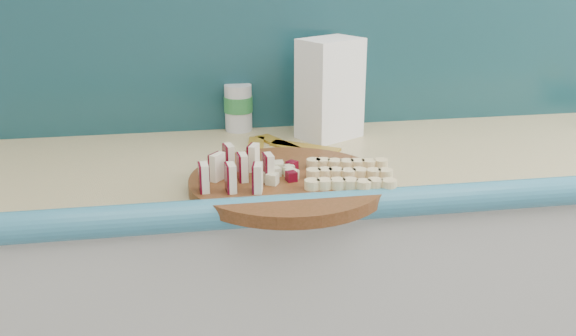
# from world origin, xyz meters

# --- Properties ---
(kitchen_counter) EXTENTS (2.20, 0.63, 0.91)m
(kitchen_counter) POSITION_xyz_m (0.10, 1.50, 0.46)
(kitchen_counter) COLOR beige
(kitchen_counter) RESTS_ON ground
(backsplash) EXTENTS (2.20, 0.02, 0.50)m
(backsplash) POSITION_xyz_m (0.10, 1.79, 1.16)
(backsplash) COLOR teal
(backsplash) RESTS_ON kitchen_counter
(cutting_board) EXTENTS (0.48, 0.48, 0.03)m
(cutting_board) POSITION_xyz_m (-0.26, 1.31, 0.92)
(cutting_board) COLOR #43270E
(cutting_board) RESTS_ON kitchen_counter
(apple_wedges) EXTENTS (0.16, 0.17, 0.06)m
(apple_wedges) POSITION_xyz_m (-0.36, 1.30, 0.96)
(apple_wedges) COLOR #F6E8C5
(apple_wedges) RESTS_ON cutting_board
(apple_chunks) EXTENTS (0.06, 0.06, 0.02)m
(apple_chunks) POSITION_xyz_m (-0.29, 1.31, 0.95)
(apple_chunks) COLOR beige
(apple_chunks) RESTS_ON cutting_board
(banana_slices) EXTENTS (0.20, 0.18, 0.02)m
(banana_slices) POSITION_xyz_m (-0.14, 1.28, 0.94)
(banana_slices) COLOR beige
(banana_slices) RESTS_ON cutting_board
(flour_bag) EXTENTS (0.18, 0.17, 0.26)m
(flour_bag) POSITION_xyz_m (-0.09, 1.66, 1.04)
(flour_bag) COLOR white
(flour_bag) RESTS_ON kitchen_counter
(canister) EXTENTS (0.08, 0.08, 0.12)m
(canister) POSITION_xyz_m (-0.32, 1.76, 0.98)
(canister) COLOR silver
(canister) RESTS_ON kitchen_counter
(banana_peel) EXTENTS (0.24, 0.20, 0.01)m
(banana_peel) POSITION_xyz_m (-0.23, 1.59, 0.91)
(banana_peel) COLOR gold
(banana_peel) RESTS_ON kitchen_counter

